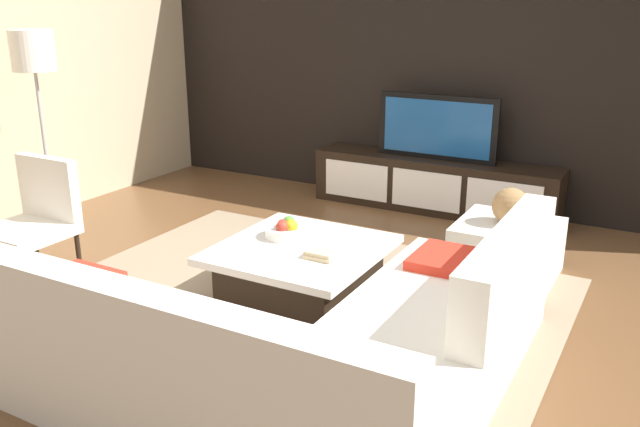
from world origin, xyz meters
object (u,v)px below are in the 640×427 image
object	(u,v)px
coffee_table	(301,271)
book_stack	(321,255)
media_console	(434,185)
fruit_bowl	(286,230)
accent_chair_near	(36,214)
floor_lamp	(34,62)
sectional_couch	(302,349)
decorative_ball	(511,206)
television	(437,127)
ottoman	(507,250)

from	to	relation	value
coffee_table	book_stack	world-z (taller)	book_stack
media_console	fruit_bowl	bearing A→B (deg)	-97.18
accent_chair_near	floor_lamp	bearing A→B (deg)	138.55
sectional_couch	decorative_ball	distance (m)	2.14
television	book_stack	distance (m)	2.45
fruit_bowl	coffee_table	bearing A→B (deg)	-29.68
media_console	television	bearing A→B (deg)	90.00
fruit_bowl	decorative_ball	xyz separation A→B (m)	(1.28, 0.97, 0.10)
coffee_table	floor_lamp	world-z (taller)	floor_lamp
floor_lamp	media_console	bearing A→B (deg)	39.94
floor_lamp	ottoman	xyz separation A→B (m)	(3.62, 0.96, -1.24)
floor_lamp	ottoman	bearing A→B (deg)	14.91
media_console	decorative_ball	distance (m)	1.61
coffee_table	ottoman	distance (m)	1.53
coffee_table	media_console	bearing A→B (deg)	87.51
ottoman	fruit_bowl	world-z (taller)	fruit_bowl
accent_chair_near	coffee_table	bearing A→B (deg)	21.47
television	book_stack	xyz separation A→B (m)	(0.12, -2.42, -0.39)
media_console	television	xyz separation A→B (m)	(0.00, 0.00, 0.55)
sectional_couch	accent_chair_near	xyz separation A→B (m)	(-2.43, 0.41, 0.21)
ottoman	accent_chair_near	bearing A→B (deg)	-150.39
sectional_couch	fruit_bowl	bearing A→B (deg)	125.24
media_console	coffee_table	bearing A→B (deg)	-92.49
accent_chair_near	book_stack	distance (m)	2.10
coffee_table	sectional_couch	bearing A→B (deg)	-58.97
television	floor_lamp	distance (m)	3.48
accent_chair_near	book_stack	xyz separation A→B (m)	(2.04, 0.48, -0.08)
accent_chair_near	book_stack	world-z (taller)	accent_chair_near
sectional_couch	ottoman	xyz separation A→B (m)	(0.50, 2.07, -0.08)
ottoman	decorative_ball	size ratio (longest dim) A/B	2.66
media_console	decorative_ball	bearing A→B (deg)	-50.88
fruit_bowl	accent_chair_near	bearing A→B (deg)	-157.08
sectional_couch	coffee_table	distance (m)	1.18
media_console	sectional_couch	xyz separation A→B (m)	(0.50, -3.30, 0.03)
accent_chair_near	fruit_bowl	world-z (taller)	accent_chair_near
television	sectional_couch	world-z (taller)	television
television	ottoman	distance (m)	1.70
television	accent_chair_near	distance (m)	3.49
sectional_couch	book_stack	xyz separation A→B (m)	(-0.38, 0.89, 0.12)
media_console	fruit_bowl	size ratio (longest dim) A/B	8.29
accent_chair_near	ottoman	xyz separation A→B (m)	(2.92, 1.66, -0.29)
decorative_ball	book_stack	bearing A→B (deg)	-126.63
coffee_table	book_stack	xyz separation A→B (m)	(0.22, -0.12, 0.20)
coffee_table	ottoman	size ratio (longest dim) A/B	1.53
television	fruit_bowl	xyz separation A→B (m)	(-0.28, -2.20, -0.37)
ottoman	decorative_ball	bearing A→B (deg)	0.00
coffee_table	accent_chair_near	distance (m)	1.94
media_console	coffee_table	world-z (taller)	media_console
fruit_bowl	decorative_ball	size ratio (longest dim) A/B	1.06
television	coffee_table	bearing A→B (deg)	-92.49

